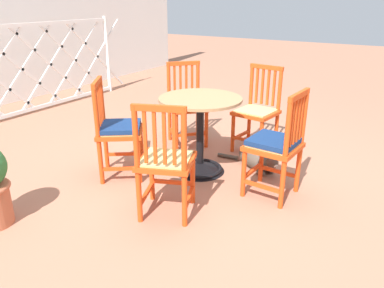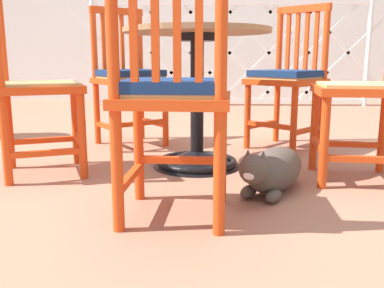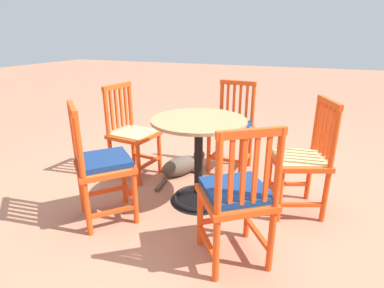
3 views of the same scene
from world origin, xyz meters
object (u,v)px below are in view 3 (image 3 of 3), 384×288
Objects in this scene: orange_chair_by_planter at (231,128)px; orange_chair_tucked_in at (132,134)px; orange_chair_at_corner at (101,165)px; orange_chair_near_fence at (237,197)px; orange_chair_facing_out at (302,160)px; tabby_cat at (183,165)px; cafe_table at (198,170)px.

orange_chair_tucked_in is (0.86, 0.52, -0.01)m from orange_chair_by_planter.
orange_chair_near_fence is (-1.04, 0.08, 0.00)m from orange_chair_at_corner.
orange_chair_facing_out is (-0.73, 0.58, -0.01)m from orange_chair_by_planter.
orange_chair_tucked_in is 1.59m from orange_chair_facing_out.
orange_chair_by_planter and orange_chair_at_corner have the same top height.
orange_chair_by_planter is 1.01m from orange_chair_tucked_in.
orange_chair_facing_out is at bearing 141.16° from orange_chair_by_planter.
orange_chair_by_planter and orange_chair_facing_out have the same top height.
orange_chair_facing_out is at bearing 166.44° from tabby_cat.
orange_chair_facing_out is at bearing -153.25° from orange_chair_at_corner.
orange_chair_by_planter is at bearing -142.45° from tabby_cat.
orange_chair_by_planter is at bearing -38.84° from orange_chair_facing_out.
orange_chair_at_corner is 1.00× the size of orange_chair_near_fence.
orange_chair_facing_out is (-0.80, -0.18, 0.15)m from cafe_table.
cafe_table is at bearing -51.57° from orange_chair_near_fence.
orange_chair_tucked_in is (0.79, -0.24, 0.15)m from cafe_table.
orange_chair_by_planter is 1.00× the size of orange_chair_tucked_in.
cafe_table is at bearing -138.13° from orange_chair_at_corner.
cafe_table is 0.77m from orange_chair_near_fence.
orange_chair_tucked_in reaches higher than cafe_table.
orange_chair_tucked_in is 1.51m from orange_chair_near_fence.
orange_chair_tucked_in is at bearing -73.73° from orange_chair_at_corner.
orange_chair_near_fence is (-1.26, 0.83, 0.01)m from orange_chair_tucked_in.
orange_chair_tucked_in and orange_chair_at_corner have the same top height.
tabby_cat is (0.34, -0.45, -0.19)m from cafe_table.
orange_chair_by_planter is 1.27× the size of tabby_cat.
orange_chair_tucked_in is at bearing -33.41° from orange_chair_near_fence.
cafe_table is 1.05× the size of tabby_cat.
cafe_table is 0.59m from tabby_cat.
tabby_cat is at bearing -53.24° from cafe_table.
orange_chair_by_planter is at bearing -73.55° from orange_chair_near_fence.
orange_chair_at_corner is at bearing -4.36° from orange_chair_near_fence.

